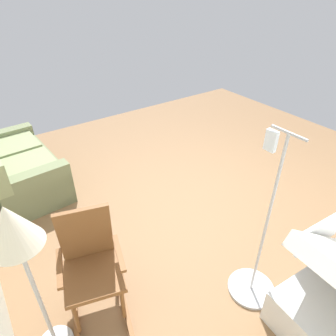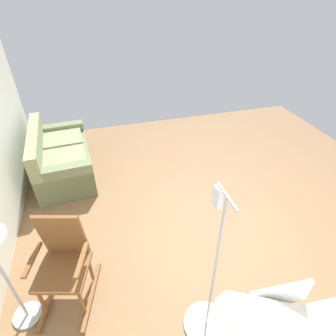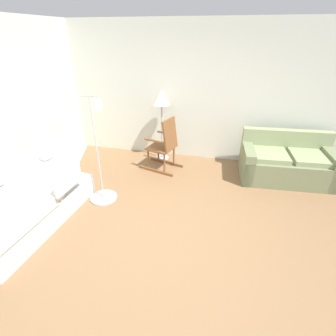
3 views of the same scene
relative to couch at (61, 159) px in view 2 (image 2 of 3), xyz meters
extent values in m
plane|color=olive|center=(-1.77, -2.06, -0.31)|extent=(6.73, 6.73, 0.00)
cube|color=silver|center=(-3.23, -1.91, 0.32)|extent=(0.07, 0.56, 0.28)
cube|color=#737D57|center=(0.00, -0.03, -0.08)|extent=(1.65, 0.96, 0.45)
cube|color=gray|center=(-0.36, -0.10, 0.18)|extent=(0.71, 0.69, 0.10)
cube|color=gray|center=(0.37, -0.05, 0.18)|extent=(0.71, 0.69, 0.10)
cube|color=gray|center=(-0.02, 0.31, 0.34)|extent=(1.61, 0.27, 0.40)
cube|color=#737D57|center=(-0.71, -0.08, -0.01)|extent=(0.24, 0.86, 0.60)
cube|color=#737D57|center=(0.71, 0.02, -0.01)|extent=(0.24, 0.86, 0.60)
cube|color=brown|center=(-2.29, 0.08, -0.28)|extent=(0.74, 0.25, 0.05)
cube|color=brown|center=(-2.41, -0.33, -0.28)|extent=(0.74, 0.25, 0.05)
cylinder|color=brown|center=(-2.58, -0.26, -0.06)|extent=(0.04, 0.04, 0.40)
cylinder|color=brown|center=(-2.48, 0.11, -0.06)|extent=(0.04, 0.04, 0.40)
cylinder|color=brown|center=(-2.23, -0.36, -0.06)|extent=(0.04, 0.04, 0.40)
cylinder|color=brown|center=(-2.12, 0.01, -0.06)|extent=(0.04, 0.04, 0.40)
cube|color=brown|center=(-2.35, -0.12, 0.14)|extent=(0.58, 0.59, 0.04)
cube|color=brown|center=(-2.16, -0.18, 0.44)|extent=(0.23, 0.45, 0.60)
cube|color=brown|center=(-2.44, -0.34, 0.36)|extent=(0.38, 0.15, 0.03)
cube|color=brown|center=(-2.31, 0.10, 0.36)|extent=(0.38, 0.15, 0.03)
cylinder|color=#B2B5BA|center=(-2.45, 0.30, -0.29)|extent=(0.28, 0.28, 0.03)
cylinder|color=#B2B5BA|center=(-2.45, 0.30, 0.30)|extent=(0.03, 0.03, 1.15)
cylinder|color=#B2B5BA|center=(-3.02, -1.40, -0.29)|extent=(0.44, 0.44, 0.03)
cylinder|color=#B2B5BA|center=(-3.02, -1.40, 0.55)|extent=(0.02, 0.02, 1.65)
cube|color=#B2B5BA|center=(-3.02, -1.40, 1.37)|extent=(0.28, 0.02, 0.02)
cube|color=white|center=(-2.90, -1.40, 1.26)|extent=(0.09, 0.04, 0.16)
camera|label=1|loc=(-4.01, 0.28, 2.25)|focal=31.79mm
camera|label=2|loc=(-4.16, -0.68, 2.51)|focal=29.07mm
camera|label=3|loc=(-1.18, -4.54, 2.14)|focal=27.01mm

